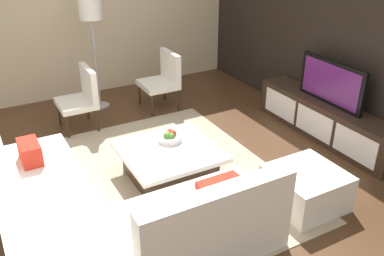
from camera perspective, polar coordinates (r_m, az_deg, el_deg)
The scene contains 13 objects.
ground_plane at distance 4.84m, azimuth -3.52°, elevation -7.59°, with size 14.00×14.00×0.00m, color #4C301C.
feature_wall_back at distance 5.84m, azimuth 21.23°, elevation 11.84°, with size 6.40×0.12×2.80m, color black.
side_wall_left at distance 7.21m, azimuth -13.87°, elevation 15.42°, with size 0.12×5.20×2.80m, color beige.
area_rug at distance 4.92m, azimuth -4.03°, elevation -6.96°, with size 3.16×2.54×0.01m, color tan.
media_console at distance 5.99m, azimuth 17.51°, elevation 1.01°, with size 2.26×0.43×0.50m.
television at distance 5.79m, azimuth 18.24°, elevation 5.81°, with size 1.06×0.06×0.58m.
sectional_couch at distance 4.04m, azimuth -12.33°, elevation -11.33°, with size 2.47×2.28×0.80m.
coffee_table at distance 4.85m, azimuth -3.03°, elevation -4.72°, with size 1.01×1.05×0.38m.
accent_chair_near at distance 6.10m, azimuth -14.58°, elevation 4.35°, with size 0.56×0.50×0.87m.
floor_lamp at distance 6.48m, azimuth -13.44°, elevation 14.63°, with size 0.34×0.34×1.70m.
ottoman at distance 4.58m, azimuth 15.05°, elevation -7.80°, with size 0.70×0.70×0.40m, color white.
fruit_bowl at distance 4.91m, azimuth -2.98°, elevation -1.18°, with size 0.28×0.28×0.14m.
accent_chair_far at distance 6.60m, azimuth -3.85°, elevation 6.89°, with size 0.57×0.52×0.87m.
Camera 1 is at (3.63, -1.67, 2.73)m, focal length 39.66 mm.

